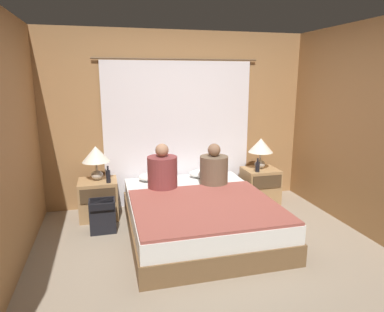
{
  "coord_description": "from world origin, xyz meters",
  "views": [
    {
      "loc": [
        -1.04,
        -3.11,
        1.86
      ],
      "look_at": [
        0.0,
        0.95,
        0.89
      ],
      "focal_mm": 32.0,
      "sensor_mm": 36.0,
      "label": 1
    }
  ],
  "objects_px": {
    "nightstand_right": "(260,185)",
    "backpack_on_floor": "(103,214)",
    "person_right_in_bed": "(214,169)",
    "beer_bottle_on_right_stand": "(258,167)",
    "pillow_right": "(207,173)",
    "lamp_left": "(96,156)",
    "lamp_right": "(261,147)",
    "beer_bottle_on_left_stand": "(108,176)",
    "person_left_in_bed": "(162,171)",
    "bed": "(198,215)",
    "nightstand_left": "(99,199)",
    "pillow_left": "(157,176)"
  },
  "relations": [
    {
      "from": "beer_bottle_on_left_stand",
      "to": "beer_bottle_on_right_stand",
      "type": "xyz_separation_m",
      "value": [
        2.1,
        -0.0,
        -0.01
      ]
    },
    {
      "from": "bed",
      "to": "pillow_right",
      "type": "distance_m",
      "value": 0.96
    },
    {
      "from": "nightstand_right",
      "to": "backpack_on_floor",
      "type": "relative_size",
      "value": 1.27
    },
    {
      "from": "person_left_in_bed",
      "to": "backpack_on_floor",
      "type": "xyz_separation_m",
      "value": [
        -0.77,
        -0.15,
        -0.44
      ]
    },
    {
      "from": "beer_bottle_on_right_stand",
      "to": "person_left_in_bed",
      "type": "bearing_deg",
      "value": -172.58
    },
    {
      "from": "person_right_in_bed",
      "to": "nightstand_right",
      "type": "bearing_deg",
      "value": 20.47
    },
    {
      "from": "pillow_right",
      "to": "person_left_in_bed",
      "type": "distance_m",
      "value": 0.84
    },
    {
      "from": "nightstand_left",
      "to": "pillow_right",
      "type": "bearing_deg",
      "value": 2.69
    },
    {
      "from": "bed",
      "to": "pillow_left",
      "type": "height_order",
      "value": "pillow_left"
    },
    {
      "from": "pillow_right",
      "to": "bed",
      "type": "bearing_deg",
      "value": -113.52
    },
    {
      "from": "pillow_right",
      "to": "person_left_in_bed",
      "type": "relative_size",
      "value": 0.9
    },
    {
      "from": "nightstand_right",
      "to": "pillow_left",
      "type": "bearing_deg",
      "value": 177.31
    },
    {
      "from": "person_left_in_bed",
      "to": "pillow_right",
      "type": "bearing_deg",
      "value": 28.13
    },
    {
      "from": "pillow_left",
      "to": "person_left_in_bed",
      "type": "xyz_separation_m",
      "value": [
        0.01,
        -0.39,
        0.18
      ]
    },
    {
      "from": "pillow_left",
      "to": "backpack_on_floor",
      "type": "height_order",
      "value": "pillow_left"
    },
    {
      "from": "person_left_in_bed",
      "to": "backpack_on_floor",
      "type": "relative_size",
      "value": 1.47
    },
    {
      "from": "person_right_in_bed",
      "to": "backpack_on_floor",
      "type": "relative_size",
      "value": 1.39
    },
    {
      "from": "lamp_right",
      "to": "beer_bottle_on_left_stand",
      "type": "bearing_deg",
      "value": -175.61
    },
    {
      "from": "lamp_right",
      "to": "pillow_right",
      "type": "height_order",
      "value": "lamp_right"
    },
    {
      "from": "pillow_right",
      "to": "backpack_on_floor",
      "type": "xyz_separation_m",
      "value": [
        -1.5,
        -0.54,
        -0.27
      ]
    },
    {
      "from": "bed",
      "to": "pillow_right",
      "type": "relative_size",
      "value": 3.88
    },
    {
      "from": "backpack_on_floor",
      "to": "pillow_left",
      "type": "bearing_deg",
      "value": 35.31
    },
    {
      "from": "bed",
      "to": "beer_bottle_on_left_stand",
      "type": "height_order",
      "value": "beer_bottle_on_left_stand"
    },
    {
      "from": "pillow_right",
      "to": "lamp_left",
      "type": "bearing_deg",
      "value": -178.83
    },
    {
      "from": "backpack_on_floor",
      "to": "person_left_in_bed",
      "type": "bearing_deg",
      "value": 11.31
    },
    {
      "from": "lamp_right",
      "to": "person_left_in_bed",
      "type": "xyz_separation_m",
      "value": [
        -1.54,
        -0.36,
        -0.17
      ]
    },
    {
      "from": "beer_bottle_on_left_stand",
      "to": "beer_bottle_on_right_stand",
      "type": "height_order",
      "value": "beer_bottle_on_left_stand"
    },
    {
      "from": "nightstand_left",
      "to": "lamp_right",
      "type": "relative_size",
      "value": 1.13
    },
    {
      "from": "beer_bottle_on_left_stand",
      "to": "nightstand_right",
      "type": "bearing_deg",
      "value": 3.34
    },
    {
      "from": "pillow_right",
      "to": "person_right_in_bed",
      "type": "height_order",
      "value": "person_right_in_bed"
    },
    {
      "from": "nightstand_left",
      "to": "beer_bottle_on_right_stand",
      "type": "distance_m",
      "value": 2.27
    },
    {
      "from": "nightstand_right",
      "to": "lamp_right",
      "type": "height_order",
      "value": "lamp_right"
    },
    {
      "from": "pillow_right",
      "to": "beer_bottle_on_left_stand",
      "type": "height_order",
      "value": "beer_bottle_on_left_stand"
    },
    {
      "from": "nightstand_left",
      "to": "lamp_left",
      "type": "relative_size",
      "value": 1.13
    },
    {
      "from": "bed",
      "to": "person_left_in_bed",
      "type": "relative_size",
      "value": 3.49
    },
    {
      "from": "person_right_in_bed",
      "to": "beer_bottle_on_left_stand",
      "type": "distance_m",
      "value": 1.39
    },
    {
      "from": "lamp_left",
      "to": "nightstand_left",
      "type": "bearing_deg",
      "value": -90.0
    },
    {
      "from": "person_right_in_bed",
      "to": "beer_bottle_on_right_stand",
      "type": "xyz_separation_m",
      "value": [
        0.72,
        0.18,
        -0.06
      ]
    },
    {
      "from": "bed",
      "to": "lamp_right",
      "type": "height_order",
      "value": "lamp_right"
    },
    {
      "from": "nightstand_left",
      "to": "beer_bottle_on_left_stand",
      "type": "distance_m",
      "value": 0.4
    },
    {
      "from": "beer_bottle_on_right_stand",
      "to": "person_right_in_bed",
      "type": "bearing_deg",
      "value": -165.66
    },
    {
      "from": "lamp_left",
      "to": "lamp_right",
      "type": "bearing_deg",
      "value": 0.0
    },
    {
      "from": "nightstand_left",
      "to": "nightstand_right",
      "type": "bearing_deg",
      "value": 0.0
    },
    {
      "from": "beer_bottle_on_right_stand",
      "to": "backpack_on_floor",
      "type": "distance_m",
      "value": 2.25
    },
    {
      "from": "beer_bottle_on_right_stand",
      "to": "lamp_right",
      "type": "bearing_deg",
      "value": 55.1
    },
    {
      "from": "lamp_right",
      "to": "person_left_in_bed",
      "type": "distance_m",
      "value": 1.59
    },
    {
      "from": "beer_bottle_on_left_stand",
      "to": "backpack_on_floor",
      "type": "xyz_separation_m",
      "value": [
        -0.09,
        -0.34,
        -0.38
      ]
    },
    {
      "from": "nightstand_right",
      "to": "person_right_in_bed",
      "type": "xyz_separation_m",
      "value": [
        -0.84,
        -0.31,
        0.4
      ]
    },
    {
      "from": "lamp_left",
      "to": "lamp_right",
      "type": "xyz_separation_m",
      "value": [
        2.36,
        0.0,
        0.0
      ]
    },
    {
      "from": "nightstand_right",
      "to": "pillow_left",
      "type": "xyz_separation_m",
      "value": [
        -1.55,
        0.07,
        0.24
      ]
    }
  ]
}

